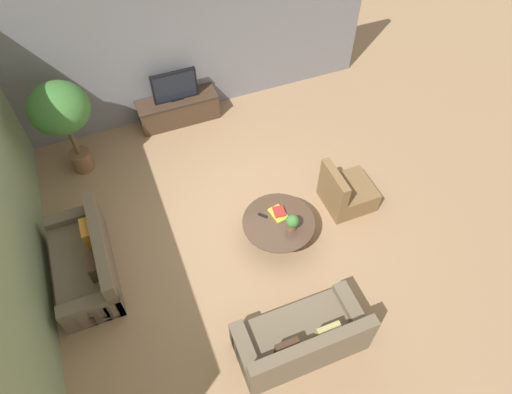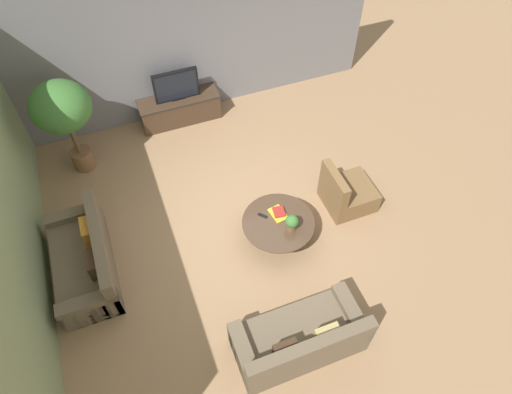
# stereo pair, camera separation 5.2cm
# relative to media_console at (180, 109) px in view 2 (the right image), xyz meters

# --- Properties ---
(ground_plane) EXTENTS (24.00, 24.00, 0.00)m
(ground_plane) POSITION_rel_media_console_xyz_m (0.35, -2.94, -0.28)
(ground_plane) COLOR #9E7A56
(back_wall_stone) EXTENTS (7.40, 0.12, 3.00)m
(back_wall_stone) POSITION_rel_media_console_xyz_m (0.35, 0.32, 1.22)
(back_wall_stone) COLOR slate
(back_wall_stone) RESTS_ON ground
(side_wall_left) EXTENTS (0.12, 7.40, 3.00)m
(side_wall_left) POSITION_rel_media_console_xyz_m (-2.91, -2.74, 1.22)
(side_wall_left) COLOR gray
(side_wall_left) RESTS_ON ground
(media_console) EXTENTS (1.59, 0.50, 0.55)m
(media_console) POSITION_rel_media_console_xyz_m (0.00, 0.00, 0.00)
(media_console) COLOR #473323
(media_console) RESTS_ON ground
(television) EXTENTS (0.87, 0.13, 0.62)m
(television) POSITION_rel_media_console_xyz_m (0.00, -0.00, 0.57)
(television) COLOR black
(television) RESTS_ON media_console
(coffee_table) EXTENTS (1.16, 1.16, 0.42)m
(coffee_table) POSITION_rel_media_console_xyz_m (0.72, -3.34, 0.02)
(coffee_table) COLOR #756656
(coffee_table) RESTS_ON ground
(couch_by_wall) EXTENTS (0.84, 1.82, 0.84)m
(couch_by_wall) POSITION_rel_media_console_xyz_m (-2.25, -2.88, 0.00)
(couch_by_wall) COLOR brown
(couch_by_wall) RESTS_ON ground
(couch_near_entry) EXTENTS (1.76, 0.84, 0.84)m
(couch_near_entry) POSITION_rel_media_console_xyz_m (0.28, -5.16, -0.00)
(couch_near_entry) COLOR brown
(couch_near_entry) RESTS_ON ground
(armchair_wicker) EXTENTS (0.80, 0.76, 0.86)m
(armchair_wicker) POSITION_rel_media_console_xyz_m (2.08, -3.11, -0.01)
(armchair_wicker) COLOR brown
(armchair_wicker) RESTS_ON ground
(potted_palm_tall) EXTENTS (0.99, 0.99, 1.84)m
(potted_palm_tall) POSITION_rel_media_console_xyz_m (-2.01, -0.60, 1.06)
(potted_palm_tall) COLOR brown
(potted_palm_tall) RESTS_ON ground
(potted_plant_tabletop) EXTENTS (0.21, 0.21, 0.29)m
(potted_plant_tabletop) POSITION_rel_media_console_xyz_m (0.86, -3.53, 0.30)
(potted_plant_tabletop) COLOR brown
(potted_plant_tabletop) RESTS_ON coffee_table
(book_stack) EXTENTS (0.26, 0.34, 0.06)m
(book_stack) POSITION_rel_media_console_xyz_m (0.78, -3.20, 0.16)
(book_stack) COLOR gold
(book_stack) RESTS_ON coffee_table
(remote_black) EXTENTS (0.14, 0.15, 0.02)m
(remote_black) POSITION_rel_media_console_xyz_m (0.53, -3.14, 0.15)
(remote_black) COLOR black
(remote_black) RESTS_ON coffee_table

